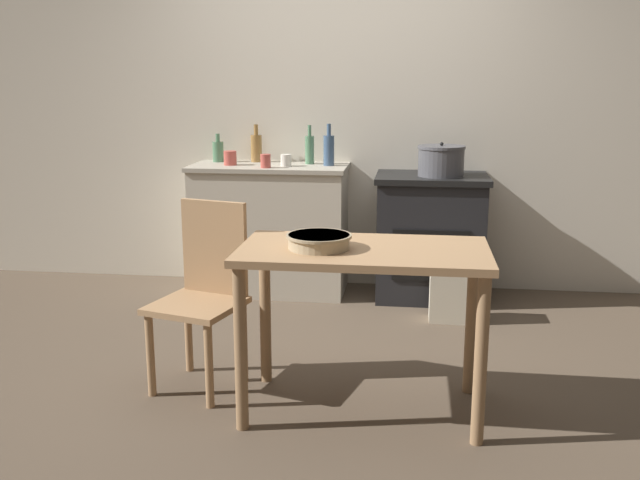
% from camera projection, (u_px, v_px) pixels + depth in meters
% --- Properties ---
extents(ground_plane, '(14.00, 14.00, 0.00)m').
position_uv_depth(ground_plane, '(311.00, 361.00, 3.92)').
color(ground_plane, brown).
extents(wall_back, '(8.00, 0.07, 2.55)m').
position_uv_depth(wall_back, '(342.00, 112.00, 5.16)').
color(wall_back, beige).
rests_on(wall_back, ground_plane).
extents(counter_cabinet, '(1.10, 0.54, 0.92)m').
position_uv_depth(counter_cabinet, '(270.00, 228.00, 5.12)').
color(counter_cabinet, beige).
rests_on(counter_cabinet, ground_plane).
extents(stove, '(0.76, 0.58, 0.87)m').
position_uv_depth(stove, '(430.00, 237.00, 4.97)').
color(stove, black).
rests_on(stove, ground_plane).
extents(work_table, '(1.12, 0.61, 0.78)m').
position_uv_depth(work_table, '(363.00, 275.00, 3.20)').
color(work_table, '#A87F56').
rests_on(work_table, ground_plane).
extents(chair, '(0.49, 0.49, 0.92)m').
position_uv_depth(chair, '(204.00, 290.00, 3.54)').
color(chair, '#A87F56').
rests_on(chair, ground_plane).
extents(flour_sack, '(0.26, 0.18, 0.39)m').
position_uv_depth(flour_sack, '(450.00, 291.00, 4.53)').
color(flour_sack, beige).
rests_on(flour_sack, ground_plane).
extents(stock_pot, '(0.32, 0.32, 0.23)m').
position_uv_depth(stock_pot, '(441.00, 161.00, 4.79)').
color(stock_pot, '#4C4C51').
rests_on(stock_pot, stove).
extents(mixing_bowl_large, '(0.29, 0.29, 0.06)m').
position_uv_depth(mixing_bowl_large, '(319.00, 240.00, 3.16)').
color(mixing_bowl_large, tan).
rests_on(mixing_bowl_large, work_table).
extents(bottle_far_left, '(0.08, 0.08, 0.27)m').
position_uv_depth(bottle_far_left, '(256.00, 147.00, 5.19)').
color(bottle_far_left, olive).
rests_on(bottle_far_left, counter_cabinet).
extents(bottle_left, '(0.08, 0.08, 0.20)m').
position_uv_depth(bottle_left, '(218.00, 151.00, 5.19)').
color(bottle_left, '#517F5B').
rests_on(bottle_left, counter_cabinet).
extents(bottle_mid_left, '(0.08, 0.08, 0.29)m').
position_uv_depth(bottle_mid_left, '(329.00, 149.00, 4.97)').
color(bottle_mid_left, '#3D5675').
rests_on(bottle_mid_left, counter_cabinet).
extents(bottle_center_left, '(0.06, 0.06, 0.28)m').
position_uv_depth(bottle_center_left, '(310.00, 149.00, 5.06)').
color(bottle_center_left, '#517F5B').
rests_on(bottle_center_left, counter_cabinet).
extents(cup_center, '(0.07, 0.07, 0.09)m').
position_uv_depth(cup_center, '(266.00, 161.00, 4.85)').
color(cup_center, '#B74C42').
rests_on(cup_center, counter_cabinet).
extents(cup_center_right, '(0.07, 0.07, 0.08)m').
position_uv_depth(cup_center_right, '(286.00, 160.00, 4.94)').
color(cup_center_right, silver).
rests_on(cup_center_right, counter_cabinet).
extents(cup_mid_right, '(0.09, 0.09, 0.10)m').
position_uv_depth(cup_mid_right, '(230.00, 158.00, 5.00)').
color(cup_mid_right, '#B74C42').
rests_on(cup_mid_right, counter_cabinet).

